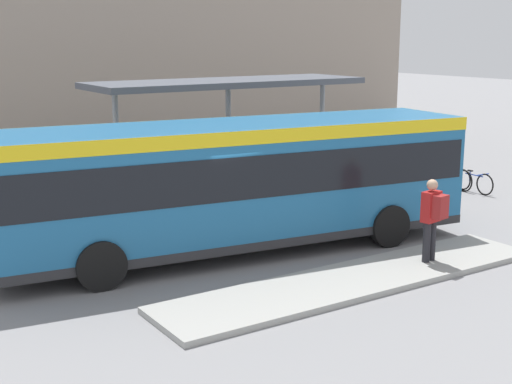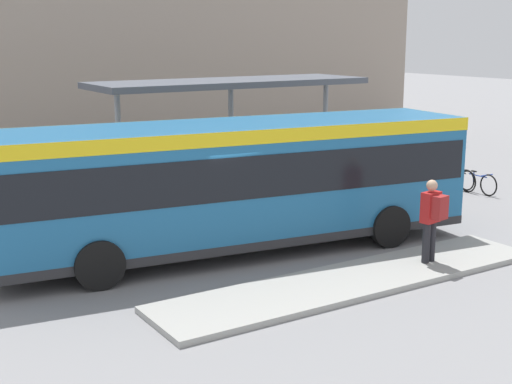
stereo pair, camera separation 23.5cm
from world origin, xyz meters
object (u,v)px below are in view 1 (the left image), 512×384
Objects in this scene: bicycle_red at (437,174)px; bicycle_blue at (474,182)px; bicycle_black at (453,178)px; bicycle_green at (423,170)px; pedestrian_waiting at (433,215)px; potted_planter_near_shelter at (253,192)px; city_bus at (236,177)px.

bicycle_blue is at bearing -167.16° from bicycle_red.
bicycle_green is at bearing -1.77° from bicycle_black.
bicycle_green is (0.01, 2.19, 0.03)m from bicycle_blue.
pedestrian_waiting is 8.43m from bicycle_black.
bicycle_black is 0.94× the size of bicycle_green.
potted_planter_near_shelter reaches higher than bicycle_black.
bicycle_blue is 0.91× the size of bicycle_green.
bicycle_blue is 2.19m from bicycle_green.
pedestrian_waiting is at bearing 141.89° from bicycle_red.
bicycle_black is 0.73m from bicycle_red.
potted_planter_near_shelter is (-7.38, -0.69, 0.25)m from bicycle_green.
city_bus is 6.97× the size of bicycle_blue.
pedestrian_waiting reaches higher than bicycle_red.
potted_planter_near_shelter is at bearing -2.94° from pedestrian_waiting.
city_bus is at bearing 32.38° from pedestrian_waiting.
bicycle_blue is 0.97× the size of bicycle_black.
city_bus is at bearing -128.99° from potted_planter_near_shelter.
pedestrian_waiting reaches higher than bicycle_black.
potted_planter_near_shelter is at bearing 99.57° from bicycle_red.
pedestrian_waiting is 9.50m from bicycle_green.
bicycle_green is (0.09, 0.73, 0.03)m from bicycle_red.
pedestrian_waiting is at bearing -40.75° from city_bus.
potted_planter_near_shelter is at bearing -98.39° from bicycle_blue.
bicycle_blue is 1.32× the size of potted_planter_near_shelter.
city_bus is 6.76× the size of bicycle_black.
city_bus reaches higher than pedestrian_waiting.
pedestrian_waiting is (2.90, -3.25, -0.59)m from city_bus.
city_bus is at bearing 105.30° from bicycle_black.
bicycle_green reaches higher than bicycle_blue.
bicycle_red is (0.05, 0.73, -0.01)m from bicycle_black.
bicycle_black is 1.05× the size of bicycle_red.
city_bus reaches higher than bicycle_green.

